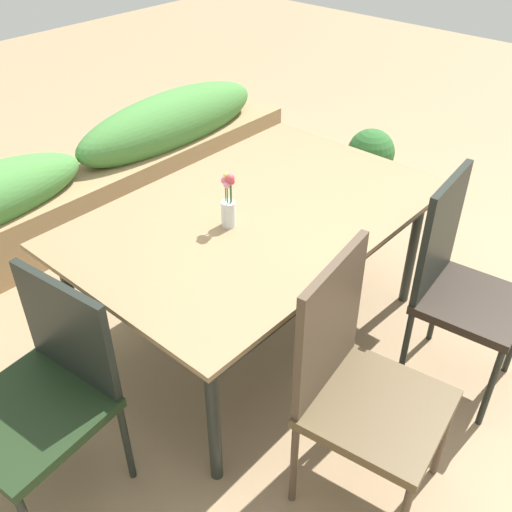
{
  "coord_description": "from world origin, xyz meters",
  "views": [
    {
      "loc": [
        -1.67,
        -1.41,
        2.08
      ],
      "look_at": [
        -0.01,
        0.07,
        0.48
      ],
      "focal_mm": 40.87,
      "sensor_mm": 36.0,
      "label": 1
    }
  ],
  "objects": [
    {
      "name": "chair_near_left",
      "position": [
        -0.4,
        -0.75,
        0.55
      ],
      "size": [
        0.52,
        0.52,
        1.0
      ],
      "rotation": [
        0.0,
        0.0,
        3.28
      ],
      "color": "brown",
      "rests_on": "ground"
    },
    {
      "name": "planter_box",
      "position": [
        0.04,
        1.56,
        0.32
      ],
      "size": [
        3.39,
        0.45,
        0.69
      ],
      "color": "#9E7F56",
      "rests_on": "ground"
    },
    {
      "name": "potted_plant",
      "position": [
        1.57,
        0.42,
        0.25
      ],
      "size": [
        0.32,
        0.32,
        0.49
      ],
      "color": "#9E6047",
      "rests_on": "ground"
    },
    {
      "name": "dining_table",
      "position": [
        -0.01,
        0.07,
        0.68
      ],
      "size": [
        1.68,
        1.1,
        0.73
      ],
      "color": "#8C704C",
      "rests_on": "ground"
    },
    {
      "name": "chair_near_right",
      "position": [
        0.36,
        -0.75,
        0.56
      ],
      "size": [
        0.46,
        0.46,
        1.0
      ],
      "rotation": [
        0.0,
        0.0,
        3.25
      ],
      "color": "black",
      "rests_on": "ground"
    },
    {
      "name": "chair_end_left",
      "position": [
        -1.13,
        0.08,
        0.5
      ],
      "size": [
        0.52,
        0.52,
        0.88
      ],
      "rotation": [
        0.0,
        0.0,
        1.68
      ],
      "color": "black",
      "rests_on": "ground"
    },
    {
      "name": "flower_vase",
      "position": [
        -0.18,
        0.07,
        0.83
      ],
      "size": [
        0.06,
        0.06,
        0.25
      ],
      "color": "silver",
      "rests_on": "dining_table"
    },
    {
      "name": "ground_plane",
      "position": [
        0.0,
        0.0,
        0.0
      ],
      "size": [
        12.0,
        12.0,
        0.0
      ],
      "primitive_type": "plane",
      "color": "#9E7F5B"
    }
  ]
}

